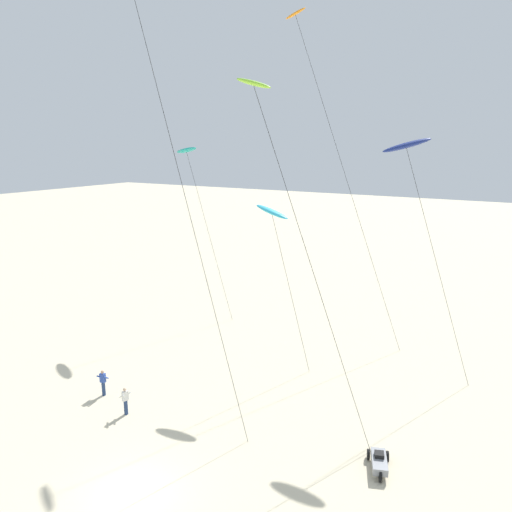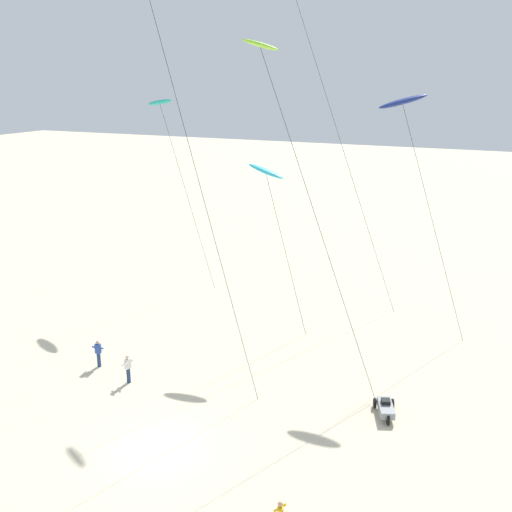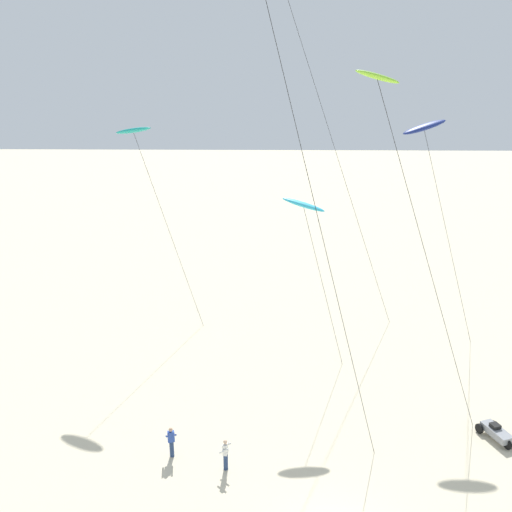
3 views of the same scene
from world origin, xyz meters
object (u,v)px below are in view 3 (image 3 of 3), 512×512
at_px(beach_buggy, 496,432).
at_px(kite_cyan, 304,206).
at_px(kite_navy, 425,128).
at_px(kite_flyer_nearest, 226,454).
at_px(kite_teal, 134,132).
at_px(kite_flyer_furthest, 171,441).
at_px(kite_lime, 380,86).

bearing_deg(beach_buggy, kite_cyan, 143.33).
height_order(kite_navy, kite_flyer_nearest, kite_navy).
bearing_deg(beach_buggy, kite_teal, 148.77).
distance_m(kite_teal, kite_flyer_furthest, 20.49).
relative_size(kite_flyer_nearest, beach_buggy, 0.79).
bearing_deg(beach_buggy, kite_flyer_furthest, -173.99).
bearing_deg(kite_lime, kite_flyer_nearest, -154.37).
relative_size(kite_lime, kite_flyer_furthest, 11.05).
bearing_deg(kite_teal, kite_cyan, -25.91).
relative_size(kite_cyan, kite_teal, 0.75).
relative_size(kite_lime, kite_navy, 1.17).
relative_size(kite_lime, kite_teal, 1.22).
xyz_separation_m(kite_cyan, kite_navy, (7.67, 3.26, 4.27)).
height_order(kite_lime, kite_teal, kite_lime).
relative_size(kite_cyan, kite_navy, 0.72).
bearing_deg(kite_teal, kite_lime, -41.10).
distance_m(kite_cyan, kite_flyer_nearest, 14.63).
bearing_deg(kite_flyer_nearest, kite_flyer_furthest, 162.66).
distance_m(kite_flyer_nearest, kite_flyer_furthest, 2.90).
relative_size(kite_teal, beach_buggy, 7.12).
relative_size(kite_navy, beach_buggy, 7.41).
bearing_deg(kite_flyer_furthest, kite_navy, 40.45).
bearing_deg(beach_buggy, kite_flyer_nearest, -169.35).
bearing_deg(kite_teal, kite_navy, -6.68).
height_order(kite_cyan, kite_flyer_nearest, kite_cyan).
bearing_deg(kite_navy, kite_cyan, -156.94).
relative_size(kite_cyan, beach_buggy, 5.35).
distance_m(kite_lime, kite_teal, 18.82).
bearing_deg(kite_flyer_nearest, kite_cyan, 67.72).
height_order(kite_cyan, kite_navy, kite_navy).
bearing_deg(kite_flyer_furthest, kite_flyer_nearest, -17.34).
height_order(kite_lime, beach_buggy, kite_lime).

